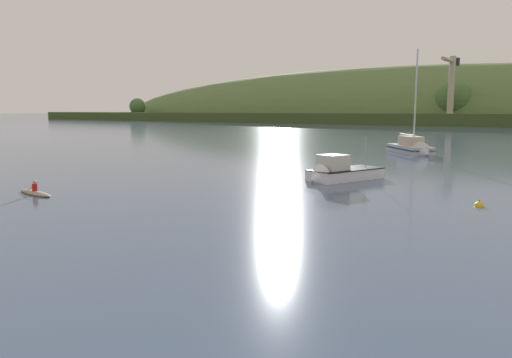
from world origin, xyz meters
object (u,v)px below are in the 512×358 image
sailboat_near_mooring (413,150)px  mooring_buoy_off_fishing_boat (479,206)px  canoe_with_paddler (35,193)px  dockside_crane (451,91)px  fishing_boat_moored (339,175)px

sailboat_near_mooring → mooring_buoy_off_fishing_boat: size_ratio=23.07×
canoe_with_paddler → mooring_buoy_off_fishing_boat: bearing=-147.8°
dockside_crane → canoe_with_paddler: 161.19m
dockside_crane → sailboat_near_mooring: (13.11, -118.52, -11.28)m
dockside_crane → mooring_buoy_off_fishing_boat: dockside_crane is taller
sailboat_near_mooring → canoe_with_paddler: bearing=-55.5°
dockside_crane → fishing_boat_moored: size_ratio=3.34×
fishing_boat_moored → dockside_crane: bearing=-150.3°
fishing_boat_moored → mooring_buoy_off_fishing_boat: fishing_boat_moored is taller
fishing_boat_moored → mooring_buoy_off_fishing_boat: 11.90m
fishing_boat_moored → mooring_buoy_off_fishing_boat: size_ratio=11.81×
canoe_with_paddler → dockside_crane: bearing=-80.0°
sailboat_near_mooring → fishing_boat_moored: bearing=-36.3°
dockside_crane → canoe_with_paddler: (-1.48, -160.77, -11.63)m
mooring_buoy_off_fishing_boat → fishing_boat_moored: bearing=151.1°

